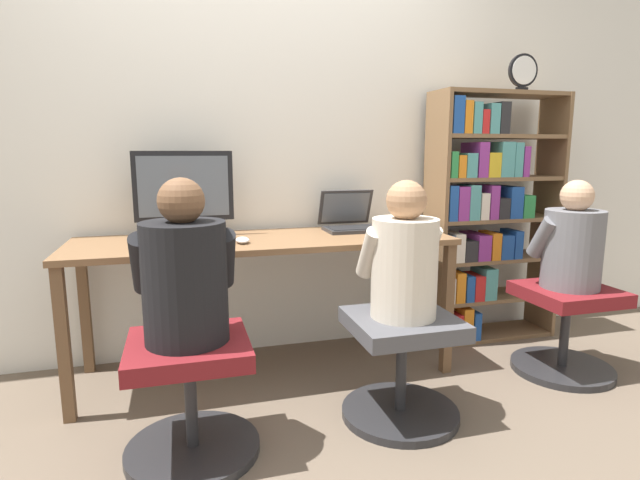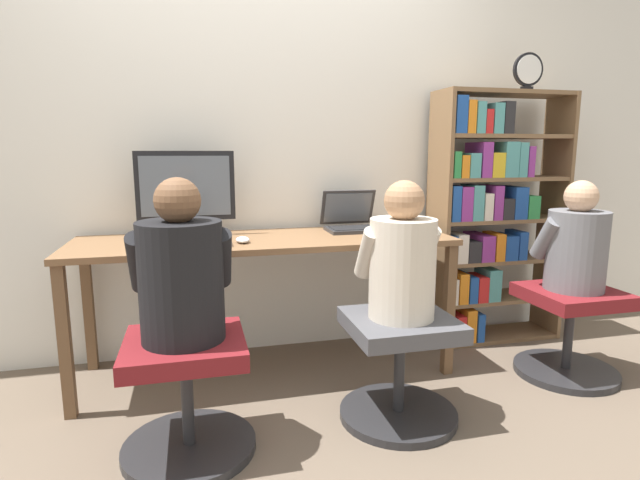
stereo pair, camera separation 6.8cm
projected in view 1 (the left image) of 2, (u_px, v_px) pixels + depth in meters
The scene contains 15 objects.
ground_plane at pixel (278, 397), 2.44m from camera, with size 14.00×14.00×0.00m, color brown.
wall_back at pixel (252, 131), 2.85m from camera, with size 10.00×0.05×2.60m.
desk at pixel (265, 253), 2.61m from camera, with size 1.95×0.61×0.74m.
desktop_monitor at pixel (184, 193), 2.62m from camera, with size 0.51×0.21×0.45m.
laptop at pixel (351, 222), 2.87m from camera, with size 0.32×0.30×0.22m.
keyboard at pixel (188, 244), 2.37m from camera, with size 0.41×0.15×0.03m.
computer_mouse_by_keyboard at pixel (243, 240), 2.46m from camera, with size 0.07×0.11×0.03m.
office_chair_left at pixel (191, 392), 1.94m from camera, with size 0.53×0.53×0.47m.
office_chair_right at pixel (401, 362), 2.22m from camera, with size 0.53×0.53×0.47m.
person_at_monitor at pixel (185, 273), 1.87m from camera, with size 0.39×0.33×0.62m.
person_at_laptop at pixel (404, 259), 2.14m from camera, with size 0.35×0.30×0.59m.
bookshelf at pixel (482, 215), 3.08m from camera, with size 0.84×0.28×1.54m.
desk_clock at pixel (523, 71), 2.92m from camera, with size 0.19×0.03×0.21m.
office_chair_side at pixel (565, 326), 2.69m from camera, with size 0.53×0.53×0.47m.
person_near_shelf at pixel (572, 243), 2.61m from camera, with size 0.36×0.30×0.57m.
Camera 1 is at (-0.42, -2.24, 1.19)m, focal length 28.00 mm.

